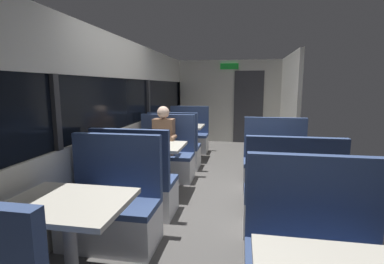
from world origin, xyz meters
name	(u,v)px	position (x,y,z in m)	size (l,w,h in m)	color
ground_plane	(213,197)	(0.00, 0.00, -0.01)	(3.30, 9.20, 0.02)	#514F4C
carriage_window_panel_left	(116,119)	(-1.45, 0.00, 1.11)	(0.09, 8.48, 2.30)	beige
carriage_end_bulkhead	(231,102)	(0.06, 4.19, 1.14)	(2.90, 0.11, 2.30)	beige
carriage_aisle_panel_right	(289,105)	(1.45, 3.00, 1.15)	(0.08, 2.40, 2.30)	beige
dining_table_near_window	(68,213)	(-0.89, -2.09, 0.64)	(0.90, 0.70, 0.74)	#9E9EA3
bench_near_window_facing_entry	(112,212)	(-0.89, -1.39, 0.33)	(0.95, 0.50, 1.10)	silver
dining_table_mid_window	(153,151)	(-0.89, -0.02, 0.64)	(0.90, 0.70, 0.74)	#9E9EA3
bench_mid_window_facing_end	(136,189)	(-0.89, -0.72, 0.33)	(0.95, 0.50, 1.10)	silver
bench_mid_window_facing_entry	(166,160)	(-0.89, 0.68, 0.33)	(0.95, 0.50, 1.10)	silver
dining_table_far_window	(182,130)	(-0.89, 2.05, 0.64)	(0.90, 0.70, 0.74)	#9E9EA3
bench_far_window_facing_end	(175,151)	(-0.89, 1.35, 0.33)	(0.95, 0.50, 1.10)	silver
bench_far_window_facing_entry	(188,138)	(-0.89, 2.75, 0.33)	(0.95, 0.50, 1.10)	silver
dining_table_rear_aisle	(282,160)	(0.89, -0.22, 0.64)	(0.90, 0.70, 0.74)	#9E9EA3
bench_rear_aisle_facing_end	(289,206)	(0.89, -0.92, 0.33)	(0.95, 0.50, 1.10)	silver
bench_rear_aisle_facing_entry	(275,168)	(0.89, 0.48, 0.33)	(0.95, 0.50, 1.10)	silver
seated_passenger	(164,149)	(-0.89, 0.61, 0.54)	(0.47, 0.55, 1.26)	#26262D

